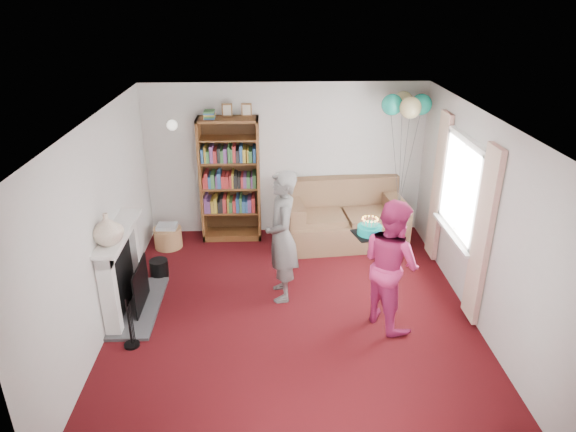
{
  "coord_description": "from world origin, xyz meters",
  "views": [
    {
      "loc": [
        -0.28,
        -5.49,
        3.8
      ],
      "look_at": [
        -0.03,
        0.6,
        1.1
      ],
      "focal_mm": 32.0,
      "sensor_mm": 36.0,
      "label": 1
    }
  ],
  "objects_px": {
    "birthday_cake": "(369,230)",
    "sofa": "(343,219)",
    "person_striped": "(282,237)",
    "person_magenta": "(391,264)",
    "bookcase": "(230,181)"
  },
  "relations": [
    {
      "from": "sofa",
      "to": "person_magenta",
      "type": "height_order",
      "value": "person_magenta"
    },
    {
      "from": "person_striped",
      "to": "birthday_cake",
      "type": "height_order",
      "value": "person_striped"
    },
    {
      "from": "person_striped",
      "to": "person_magenta",
      "type": "bearing_deg",
      "value": 58.54
    },
    {
      "from": "person_striped",
      "to": "person_magenta",
      "type": "xyz_separation_m",
      "value": [
        1.28,
        -0.64,
        -0.07
      ]
    },
    {
      "from": "person_striped",
      "to": "birthday_cake",
      "type": "distance_m",
      "value": 1.15
    },
    {
      "from": "person_striped",
      "to": "bookcase",
      "type": "bearing_deg",
      "value": -162.54
    },
    {
      "from": "sofa",
      "to": "birthday_cake",
      "type": "height_order",
      "value": "birthday_cake"
    },
    {
      "from": "bookcase",
      "to": "sofa",
      "type": "bearing_deg",
      "value": -7.08
    },
    {
      "from": "bookcase",
      "to": "person_magenta",
      "type": "xyz_separation_m",
      "value": [
        2.05,
        -2.51,
        -0.17
      ]
    },
    {
      "from": "birthday_cake",
      "to": "sofa",
      "type": "bearing_deg",
      "value": 89.61
    },
    {
      "from": "bookcase",
      "to": "person_magenta",
      "type": "relative_size",
      "value": 1.36
    },
    {
      "from": "sofa",
      "to": "birthday_cake",
      "type": "xyz_separation_m",
      "value": [
        -0.01,
        -2.07,
        0.79
      ]
    },
    {
      "from": "bookcase",
      "to": "birthday_cake",
      "type": "xyz_separation_m",
      "value": [
        1.81,
        -2.3,
        0.18
      ]
    },
    {
      "from": "sofa",
      "to": "birthday_cake",
      "type": "relative_size",
      "value": 5.33
    },
    {
      "from": "person_striped",
      "to": "person_magenta",
      "type": "height_order",
      "value": "person_striped"
    }
  ]
}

